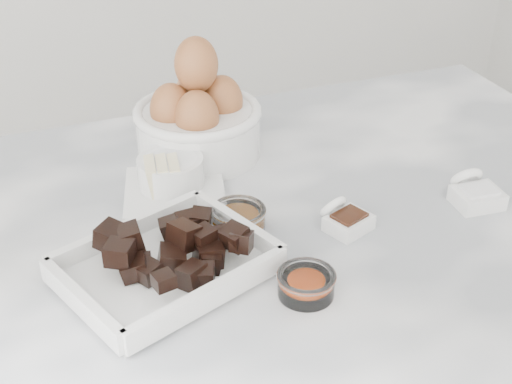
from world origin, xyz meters
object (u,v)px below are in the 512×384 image
Objects in this scene: honey_bowl at (238,218)px; salt_spoon at (474,192)px; vanilla_spoon at (345,218)px; butter_plate at (173,186)px; zest_bowl at (306,283)px; egg_bowl at (198,118)px; chocolate_dish at (165,259)px; sugar_ramekin at (171,174)px.

honey_bowl is 0.33m from salt_spoon.
vanilla_spoon is 1.00× the size of salt_spoon.
salt_spoon is (0.38, -0.16, -0.00)m from butter_plate.
zest_bowl is 0.86× the size of vanilla_spoon.
egg_bowl is 2.66× the size of honey_bowl.
zest_bowl is 0.31m from salt_spoon.
salt_spoon is at bearing 1.23° from chocolate_dish.
zest_bowl is (0.09, -0.26, -0.00)m from butter_plate.
sugar_ramekin is at bearing -125.41° from egg_bowl.
zest_bowl is at bearing -71.50° from butter_plate.
vanilla_spoon is (0.24, 0.02, -0.01)m from chocolate_dish.
butter_plate is 0.14m from egg_bowl.
chocolate_dish is at bearing -107.07° from sugar_ramekin.
sugar_ramekin reaches higher than vanilla_spoon.
salt_spoon is (0.44, 0.01, -0.01)m from chocolate_dish.
egg_bowl is 0.29m from vanilla_spoon.
honey_bowl is at bearing 29.28° from chocolate_dish.
butter_plate reaches higher than salt_spoon.
chocolate_dish is 1.69× the size of butter_plate.
chocolate_dish is 3.83× the size of honey_bowl.
egg_bowl is at bearing 139.07° from salt_spoon.
butter_plate is at bearing -122.49° from egg_bowl.
vanilla_spoon is at bearing 45.83° from zest_bowl.
honey_bowl is 0.15m from zest_bowl.
sugar_ramekin is 0.47× the size of egg_bowl.
vanilla_spoon is (0.19, -0.15, -0.00)m from butter_plate.
sugar_ramekin is 0.13m from honey_bowl.
salt_spoon is at bearing -9.39° from honey_bowl.
egg_bowl is 2.44× the size of salt_spoon.
sugar_ramekin is at bearing 83.77° from butter_plate.
chocolate_dish reaches higher than honey_bowl.
egg_bowl is 0.37m from zest_bowl.
egg_bowl is (0.07, 0.11, 0.04)m from butter_plate.
zest_bowl is (0.01, -0.37, -0.04)m from egg_bowl.
vanilla_spoon reaches higher than honey_bowl.
butter_plate is 0.41m from salt_spoon.
butter_plate is at bearing 141.36° from vanilla_spoon.
chocolate_dish reaches higher than sugar_ramekin.
egg_bowl reaches higher than salt_spoon.
butter_plate is 0.12m from honey_bowl.
vanilla_spoon is at bearing -19.58° from honey_bowl.
zest_bowl is 0.15m from vanilla_spoon.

